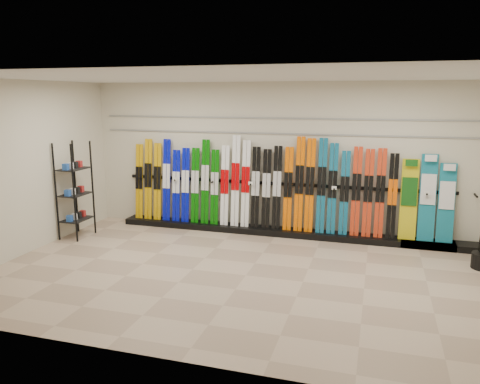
% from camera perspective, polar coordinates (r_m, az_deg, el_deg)
% --- Properties ---
extents(floor, '(8.00, 8.00, 0.00)m').
position_cam_1_polar(floor, '(7.36, 0.71, -10.13)').
color(floor, '#9E836D').
rests_on(floor, ground).
extents(back_wall, '(8.00, 0.00, 8.00)m').
position_cam_1_polar(back_wall, '(9.34, 4.94, 4.05)').
color(back_wall, beige).
rests_on(back_wall, floor).
extents(left_wall, '(0.00, 5.00, 5.00)m').
position_cam_1_polar(left_wall, '(8.89, -24.93, 2.62)').
color(left_wall, beige).
rests_on(left_wall, floor).
extents(ceiling, '(8.00, 8.00, 0.00)m').
position_cam_1_polar(ceiling, '(6.84, 0.78, 13.91)').
color(ceiling, silver).
rests_on(ceiling, back_wall).
extents(ski_rack_base, '(8.00, 0.40, 0.12)m').
position_cam_1_polar(ski_rack_base, '(9.39, 5.86, -4.92)').
color(ski_rack_base, black).
rests_on(ski_rack_base, floor).
extents(skis, '(5.38, 0.20, 1.84)m').
position_cam_1_polar(skis, '(9.35, 2.08, 0.70)').
color(skis, '#CE9707').
rests_on(skis, ski_rack_base).
extents(snowboards, '(0.93, 0.24, 1.58)m').
position_cam_1_polar(snowboards, '(9.16, 21.83, -0.91)').
color(snowboards, gold).
rests_on(snowboards, ski_rack_base).
extents(accessory_rack, '(0.40, 0.60, 1.87)m').
position_cam_1_polar(accessory_rack, '(9.62, -19.50, 0.22)').
color(accessory_rack, black).
rests_on(accessory_rack, floor).
extents(slatwall_rail_0, '(7.60, 0.02, 0.03)m').
position_cam_1_polar(slatwall_rail_0, '(9.27, 4.97, 7.10)').
color(slatwall_rail_0, gray).
rests_on(slatwall_rail_0, back_wall).
extents(slatwall_rail_1, '(7.60, 0.02, 0.03)m').
position_cam_1_polar(slatwall_rail_1, '(9.25, 5.00, 8.95)').
color(slatwall_rail_1, gray).
rests_on(slatwall_rail_1, back_wall).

